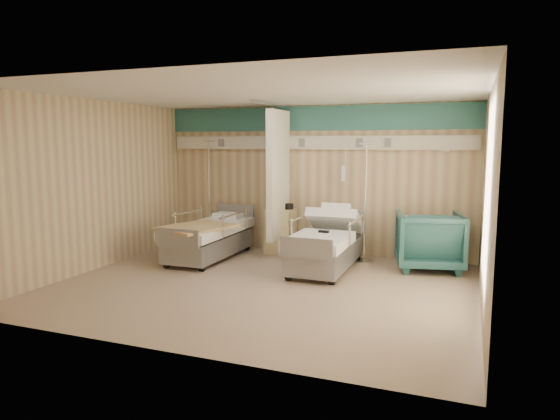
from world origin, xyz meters
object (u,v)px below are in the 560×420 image
(bed_left, at_px, (209,241))
(visitor_armchair, at_px, (429,241))
(bed_right, at_px, (326,251))
(iv_stand_right, at_px, (364,238))
(bedside_cabinet, at_px, (281,231))
(iv_stand_left, at_px, (210,225))

(bed_left, distance_m, visitor_armchair, 3.86)
(bed_right, relative_size, iv_stand_right, 1.03)
(bedside_cabinet, xyz_separation_m, visitor_armchair, (2.76, -0.30, 0.06))
(bed_left, bearing_deg, bedside_cabinet, 40.60)
(bedside_cabinet, distance_m, iv_stand_left, 1.53)
(bedside_cabinet, relative_size, iv_stand_right, 0.40)
(bed_right, height_order, iv_stand_left, iv_stand_left)
(bed_right, xyz_separation_m, visitor_armchair, (1.61, 0.60, 0.17))
(bed_left, distance_m, iv_stand_left, 1.03)
(bed_right, xyz_separation_m, bed_left, (-2.20, 0.00, 0.00))
(bed_left, bearing_deg, bed_right, 0.00)
(bedside_cabinet, relative_size, iv_stand_left, 0.40)
(bedside_cabinet, height_order, iv_stand_left, iv_stand_left)
(iv_stand_right, bearing_deg, bed_right, -124.35)
(bed_left, xyz_separation_m, visitor_armchair, (3.81, 0.60, 0.17))
(visitor_armchair, distance_m, iv_stand_right, 1.12)
(iv_stand_left, bearing_deg, bed_right, -18.65)
(iv_stand_right, distance_m, iv_stand_left, 3.18)
(bedside_cabinet, xyz_separation_m, iv_stand_left, (-1.53, 0.00, 0.01))
(iv_stand_left, bearing_deg, bed_left, -62.05)
(visitor_armchair, distance_m, iv_stand_left, 4.30)
(bed_left, xyz_separation_m, iv_stand_left, (-0.48, 0.90, 0.12))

